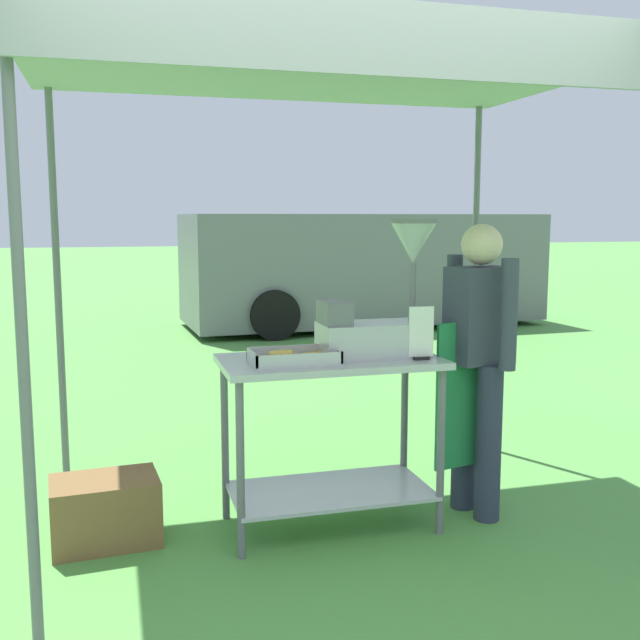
{
  "coord_description": "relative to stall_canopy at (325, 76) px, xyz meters",
  "views": [
    {
      "loc": [
        -0.93,
        -2.83,
        1.64
      ],
      "look_at": [
        0.16,
        1.04,
        1.09
      ],
      "focal_mm": 41.96,
      "sensor_mm": 36.0,
      "label": 1
    }
  ],
  "objects": [
    {
      "name": "supply_crate",
      "position": [
        -1.16,
        0.01,
        -2.19
      ],
      "size": [
        0.56,
        0.4,
        0.33
      ],
      "color": "brown",
      "rests_on": "ground"
    },
    {
      "name": "donut_cart",
      "position": [
        0.0,
        -0.1,
        -1.71
      ],
      "size": [
        1.14,
        0.6,
        0.92
      ],
      "color": "#B7B7BC",
      "rests_on": "ground"
    },
    {
      "name": "donut_fryer",
      "position": [
        0.28,
        -0.11,
        -1.19
      ],
      "size": [
        0.62,
        0.28,
        0.72
      ],
      "color": "#B7B7BC",
      "rests_on": "donut_cart"
    },
    {
      "name": "van_grey",
      "position": [
        2.61,
        7.04,
        -1.48
      ],
      "size": [
        5.41,
        2.29,
        1.69
      ],
      "color": "slate",
      "rests_on": "ground"
    },
    {
      "name": "ground_plane",
      "position": [
        -0.16,
        5.06,
        -2.36
      ],
      "size": [
        70.0,
        70.0,
        0.0
      ],
      "primitive_type": "plane",
      "color": "#519342"
    },
    {
      "name": "stall_canopy",
      "position": [
        0.0,
        0.0,
        0.0
      ],
      "size": [
        3.0,
        2.17,
        2.45
      ],
      "color": "slate",
      "rests_on": "ground"
    },
    {
      "name": "vendor",
      "position": [
        0.82,
        -0.15,
        -1.45
      ],
      "size": [
        0.47,
        0.54,
        1.61
      ],
      "color": "#2D3347",
      "rests_on": "ground"
    },
    {
      "name": "donut_tray",
      "position": [
        -0.21,
        -0.19,
        -1.42
      ],
      "size": [
        0.44,
        0.27,
        0.07
      ],
      "color": "#B7B7BC",
      "rests_on": "donut_cart"
    },
    {
      "name": "menu_sign",
      "position": [
        0.44,
        -0.26,
        -1.32
      ],
      "size": [
        0.13,
        0.05,
        0.28
      ],
      "color": "black",
      "rests_on": "donut_cart"
    }
  ]
}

